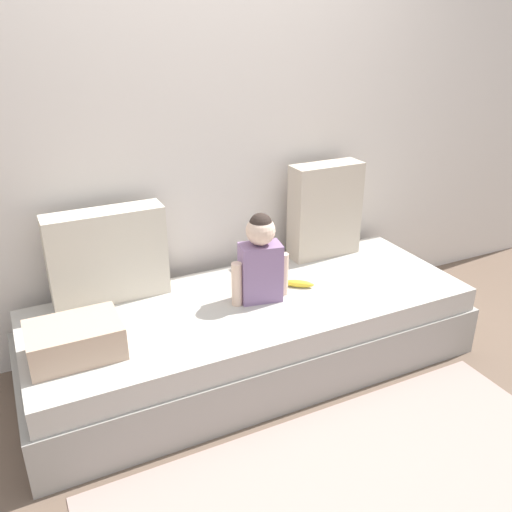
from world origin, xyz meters
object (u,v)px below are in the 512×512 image
at_px(couch, 252,333).
at_px(throw_pillow_left, 108,256).
at_px(toddler, 260,259).
at_px(throw_pillow_right, 325,210).
at_px(folded_blanket, 75,340).
at_px(banana, 299,284).

distance_m(couch, throw_pillow_left, 0.87).
bearing_deg(toddler, throw_pillow_right, 30.03).
bearing_deg(folded_blanket, banana, 6.27).
xyz_separation_m(throw_pillow_left, toddler, (0.70, -0.36, -0.01)).
xyz_separation_m(couch, banana, (0.29, 0.02, 0.23)).
height_order(throw_pillow_left, banana, throw_pillow_left).
bearing_deg(toddler, banana, 6.72).
distance_m(throw_pillow_left, folded_blanket, 0.55).
bearing_deg(throw_pillow_right, toddler, -149.97).
bearing_deg(banana, folded_blanket, -173.73).
bearing_deg(toddler, couch, 169.15).
xyz_separation_m(banana, folded_blanket, (-1.21, -0.13, 0.06)).
xyz_separation_m(throw_pillow_right, toddler, (-0.62, -0.36, -0.06)).
bearing_deg(throw_pillow_right, banana, -138.15).
bearing_deg(throw_pillow_left, toddler, -26.86).
xyz_separation_m(couch, throw_pillow_right, (0.66, 0.35, 0.50)).
relative_size(couch, banana, 14.08).
height_order(toddler, banana, toddler).
relative_size(throw_pillow_right, banana, 3.39).
bearing_deg(throw_pillow_left, folded_blanket, -119.41).
relative_size(toddler, banana, 2.83).
distance_m(couch, throw_pillow_right, 0.89).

